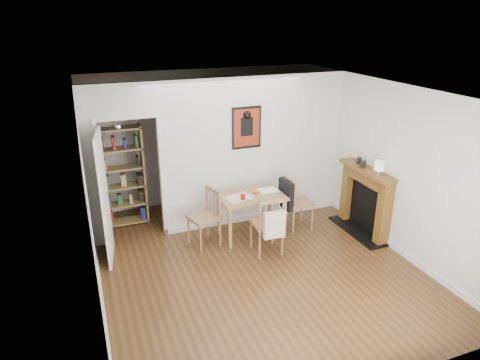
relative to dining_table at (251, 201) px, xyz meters
name	(u,v)px	position (x,y,z in m)	size (l,w,h in m)	color
ground	(254,262)	(-0.28, -0.80, -0.65)	(5.20, 5.20, 0.00)	#50311A
room_shell	(230,155)	(-0.18, 0.54, 0.65)	(5.20, 5.20, 5.20)	silver
dining_table	(251,201)	(0.00, 0.00, 0.00)	(1.08, 0.69, 0.74)	olive
chair_left	(204,218)	(-0.83, -0.02, -0.17)	(0.60, 0.60, 0.96)	#9B6948
chair_right	(297,202)	(0.85, -0.04, -0.15)	(0.56, 0.49, 0.96)	#9B6948
chair_front	(267,224)	(0.02, -0.59, -0.15)	(0.50, 0.57, 0.97)	#9B6948
bookshelf	(123,177)	(-1.92, 1.24, 0.24)	(0.76, 0.30, 1.79)	olive
fireplace	(366,198)	(1.88, -0.55, -0.03)	(0.45, 1.25, 1.16)	brown
red_glass	(243,197)	(-0.19, -0.11, 0.14)	(0.07, 0.07, 0.09)	maroon
orange_fruit	(256,191)	(0.10, 0.06, 0.13)	(0.08, 0.08, 0.08)	#FF650D
placemat	(239,198)	(-0.22, 0.00, 0.09)	(0.44, 0.33, 0.00)	#F2DDC7
notebook	(268,190)	(0.34, 0.10, 0.10)	(0.32, 0.24, 0.02)	white
mantel_lamp	(379,166)	(1.80, -0.88, 0.66)	(0.15, 0.15, 0.24)	silver
ceramic_jar_a	(363,164)	(1.81, -0.47, 0.57)	(0.10, 0.10, 0.11)	black
ceramic_jar_b	(359,161)	(1.86, -0.29, 0.57)	(0.09, 0.09, 0.11)	black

